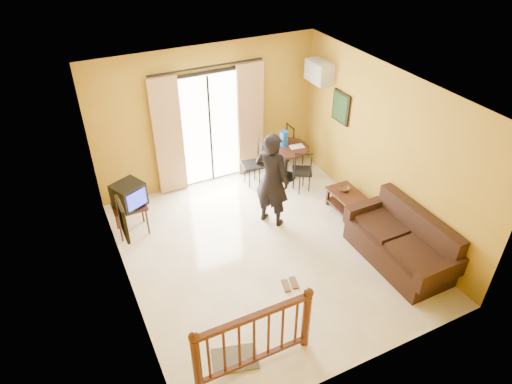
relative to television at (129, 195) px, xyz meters
name	(u,v)px	position (x,y,z in m)	size (l,w,h in m)	color
ground	(266,250)	(1.87, -1.49, -0.77)	(5.00, 5.00, 0.00)	beige
room_shell	(268,164)	(1.87, -1.49, 0.93)	(5.00, 5.00, 5.00)	white
balcony_door	(210,129)	(1.87, 0.95, 0.41)	(2.25, 0.14, 2.46)	black
tv_table	(130,209)	(-0.03, 0.00, -0.29)	(0.56, 0.47, 0.56)	black
television	(129,195)	(0.00, 0.00, 0.00)	(0.61, 0.59, 0.43)	black
picture_left	(123,219)	(-0.35, -1.69, 0.78)	(0.05, 0.42, 0.52)	black
dining_table	(286,153)	(3.27, 0.38, -0.20)	(0.87, 0.87, 0.73)	black
water_jug	(284,138)	(3.25, 0.45, 0.11)	(0.17, 0.17, 0.31)	#134AB4
serving_tray	(297,147)	(3.45, 0.28, -0.04)	(0.28, 0.18, 0.02)	beige
dining_chairs	(283,178)	(3.20, 0.35, -0.77)	(1.65, 1.45, 0.95)	black
air_conditioner	(319,72)	(3.96, 0.46, 1.38)	(0.31, 0.60, 0.40)	silver
botanical_print	(341,107)	(4.08, -0.19, 0.88)	(0.05, 0.50, 0.60)	black
coffee_table	(349,201)	(3.72, -1.23, -0.51)	(0.50, 0.90, 0.40)	black
bowl	(344,189)	(3.72, -1.04, -0.35)	(0.20, 0.20, 0.06)	#543A1D
sofa	(402,244)	(3.73, -2.65, -0.44)	(0.88, 1.88, 0.90)	black
standing_person	(272,180)	(2.31, -0.81, 0.12)	(0.65, 0.43, 1.78)	black
stair_balustrade	(254,336)	(0.72, -3.39, -0.21)	(1.63, 0.13, 1.04)	#471E0F
doormat	(235,359)	(0.52, -3.21, -0.76)	(0.60, 0.40, 0.02)	#5A5648
sandals	(290,284)	(1.83, -2.37, -0.76)	(0.30, 0.27, 0.03)	#543A1D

